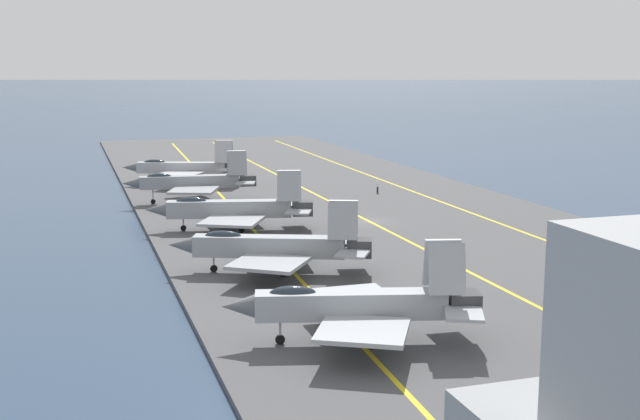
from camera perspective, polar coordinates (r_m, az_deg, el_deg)
ground_plane at (r=89.15m, az=3.50°, el=-1.06°), size 2000.00×2000.00×0.00m
carrier_deck at (r=89.12m, az=3.50°, el=-0.93°), size 217.18×48.26×0.40m
deck_stripe_foul_line at (r=94.61m, az=11.02°, el=-0.33°), size 195.45×2.75×0.01m
deck_stripe_centerline at (r=89.08m, az=3.50°, el=-0.81°), size 195.46×0.36×0.01m
deck_stripe_edge_line at (r=85.27m, az=-4.85°, el=-1.32°), size 195.30×8.73×0.01m
parked_jet_nearest at (r=49.88m, az=2.70°, el=-6.73°), size 12.41×16.06×6.45m
parked_jet_second at (r=66.51m, az=-3.29°, el=-2.61°), size 13.18×16.96×6.14m
parked_jet_third at (r=84.21m, az=-6.20°, el=0.08°), size 13.92×17.46×6.24m
parked_jet_fourth at (r=101.83m, az=-8.99°, el=1.99°), size 14.12×16.68×6.46m
parked_jet_fifth at (r=117.06m, az=-9.57°, el=3.00°), size 12.05×17.16×6.52m
crew_white_vest at (r=109.01m, az=4.11°, el=1.71°), size 0.40×0.46×1.67m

